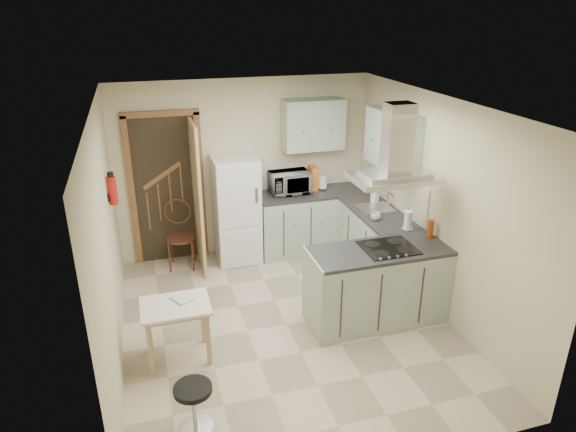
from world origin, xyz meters
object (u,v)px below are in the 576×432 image
object	(u,v)px
peninsula	(377,285)
drop_leaf_table	(178,332)
bentwood_chair	(181,238)
extractor_hood	(394,178)
stool	(194,407)
fridge	(236,210)
microwave	(290,182)

from	to	relation	value
peninsula	drop_leaf_table	xyz separation A→B (m)	(-2.26, -0.08, -0.13)
bentwood_chair	drop_leaf_table	bearing A→B (deg)	-86.94
extractor_hood	drop_leaf_table	size ratio (longest dim) A/B	1.32
peninsula	extractor_hood	xyz separation A→B (m)	(0.10, 0.00, 1.27)
stool	fridge	bearing A→B (deg)	72.02
drop_leaf_table	stool	bearing A→B (deg)	-87.98
stool	bentwood_chair	bearing A→B (deg)	86.21
peninsula	extractor_hood	world-z (taller)	extractor_hood
fridge	drop_leaf_table	world-z (taller)	fridge
fridge	microwave	bearing A→B (deg)	4.06
drop_leaf_table	bentwood_chair	xyz separation A→B (m)	(0.24, 2.02, 0.12)
fridge	peninsula	size ratio (longest dim) A/B	0.97
fridge	extractor_hood	xyz separation A→B (m)	(1.32, -1.98, 0.97)
bentwood_chair	microwave	size ratio (longest dim) A/B	1.56
fridge	extractor_hood	distance (m)	2.57
stool	drop_leaf_table	bearing A→B (deg)	92.18
peninsula	stool	xyz separation A→B (m)	(-2.22, -1.08, -0.23)
fridge	bentwood_chair	xyz separation A→B (m)	(-0.79, -0.04, -0.31)
fridge	stool	distance (m)	3.26
extractor_hood	bentwood_chair	distance (m)	3.15
stool	microwave	size ratio (longest dim) A/B	0.79
microwave	drop_leaf_table	bearing A→B (deg)	-133.36
extractor_hood	bentwood_chair	xyz separation A→B (m)	(-2.12, 1.94, -1.28)
bentwood_chair	stool	size ratio (longest dim) A/B	1.97
extractor_hood	microwave	world-z (taller)	extractor_hood
extractor_hood	bentwood_chair	world-z (taller)	extractor_hood
peninsula	extractor_hood	distance (m)	1.27
extractor_hood	stool	bearing A→B (deg)	-154.99
peninsula	drop_leaf_table	bearing A→B (deg)	-178.06
fridge	peninsula	distance (m)	2.35
stool	microwave	world-z (taller)	microwave
fridge	microwave	distance (m)	0.85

